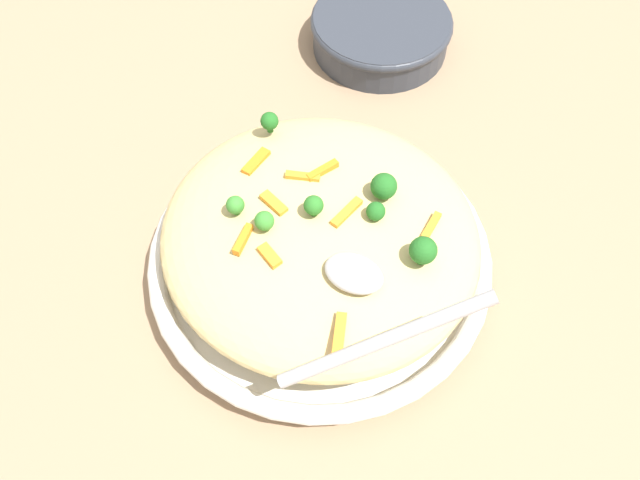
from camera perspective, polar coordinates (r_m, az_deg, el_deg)
ground_plane at (r=0.72m, az=0.00°, el=-2.76°), size 2.40×2.40×0.00m
serving_bowl at (r=0.70m, az=0.00°, el=-1.78°), size 0.36×0.36×0.04m
pasta_mound at (r=0.66m, az=0.00°, el=0.42°), size 0.33×0.31×0.07m
carrot_piece_0 at (r=0.63m, az=2.34°, el=2.42°), size 0.02×0.04×0.01m
carrot_piece_1 at (r=0.64m, az=-4.07°, el=3.21°), size 0.03×0.02×0.01m
carrot_piece_2 at (r=0.64m, az=9.73°, el=1.24°), size 0.01×0.03×0.01m
carrot_piece_3 at (r=0.62m, az=-6.76°, el=0.06°), size 0.01×0.03×0.01m
carrot_piece_4 at (r=0.61m, az=-4.43°, el=-1.36°), size 0.03×0.02×0.01m
carrot_piece_5 at (r=0.66m, az=-1.52°, el=5.54°), size 0.04×0.02×0.01m
carrot_piece_6 at (r=0.68m, az=-5.62°, el=6.83°), size 0.02×0.04×0.01m
carrot_piece_7 at (r=0.66m, az=0.23°, el=6.12°), size 0.02×0.04×0.01m
carrot_piece_8 at (r=0.57m, az=1.70°, el=-8.39°), size 0.02×0.04×0.01m
broccoli_floret_0 at (r=0.63m, az=-7.43°, el=3.05°), size 0.02×0.02×0.02m
broccoli_floret_1 at (r=0.70m, az=-4.45°, el=10.33°), size 0.02×0.02×0.03m
broccoli_floret_2 at (r=0.62m, az=4.91°, el=2.51°), size 0.02×0.02×0.02m
broccoli_floret_3 at (r=0.62m, az=-0.57°, el=3.02°), size 0.02×0.02×0.02m
broccoli_floret_4 at (r=0.60m, az=9.11°, el=-0.75°), size 0.03×0.03×0.03m
broccoli_floret_5 at (r=0.62m, az=-4.90°, el=1.66°), size 0.02×0.02×0.02m
broccoli_floret_6 at (r=0.64m, az=5.61°, el=4.69°), size 0.03×0.03×0.03m
serving_spoon at (r=0.56m, az=3.95°, el=-5.10°), size 0.15×0.15×0.09m
companion_bowl at (r=0.94m, az=5.36°, el=17.88°), size 0.19×0.19×0.05m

